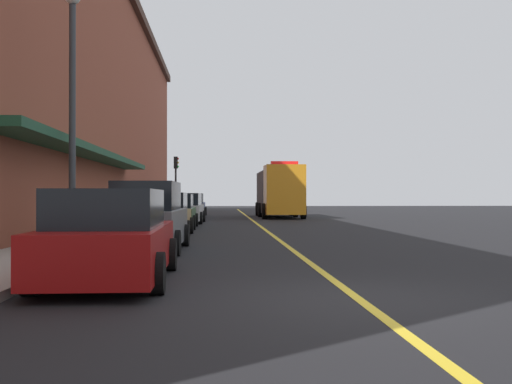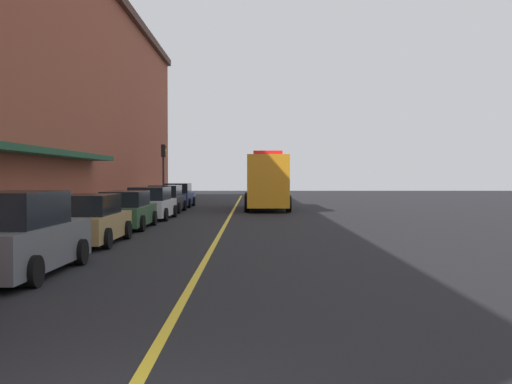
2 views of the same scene
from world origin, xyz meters
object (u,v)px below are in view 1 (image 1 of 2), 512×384
(parked_car_1, at_px, (148,219))
(parked_car_2, at_px, (163,216))
(street_lamp_left, at_px, (72,88))
(parking_meter_0, at_px, (171,202))
(traffic_light_near, at_px, (176,174))
(parking_meter_1, at_px, (142,205))
(parked_car_3, at_px, (175,212))
(parked_car_6, at_px, (192,205))
(parked_car_4, at_px, (184,209))
(parked_car_5, at_px, (188,207))
(parked_car_0, at_px, (110,238))
(parking_meter_3, at_px, (124,208))
(parking_meter_2, at_px, (150,204))
(utility_truck, at_px, (279,192))

(parked_car_1, xyz_separation_m, parked_car_2, (-0.14, 6.06, -0.11))
(parked_car_2, distance_m, street_lamp_left, 7.14)
(parking_meter_0, bearing_deg, traffic_light_near, 89.18)
(parking_meter_1, distance_m, traffic_light_near, 20.43)
(parked_car_3, relative_size, parked_car_6, 0.99)
(parked_car_4, xyz_separation_m, parked_car_6, (-0.06, 11.80, 0.01))
(parked_car_5, bearing_deg, street_lamp_left, 175.46)
(parked_car_0, height_order, parked_car_5, parked_car_5)
(parking_meter_3, relative_size, street_lamp_left, 0.19)
(parked_car_1, xyz_separation_m, parking_meter_2, (-1.47, 13.61, 0.20))
(parked_car_2, bearing_deg, parking_meter_0, 3.92)
(parking_meter_2, bearing_deg, parked_car_6, 84.76)
(parked_car_6, height_order, parking_meter_0, parked_car_6)
(parked_car_3, bearing_deg, parking_meter_3, 168.03)
(parked_car_5, distance_m, parking_meter_1, 12.41)
(parked_car_1, bearing_deg, utility_truck, -11.68)
(parked_car_2, distance_m, parked_car_5, 16.73)
(parking_meter_0, relative_size, parking_meter_1, 1.00)
(parked_car_2, distance_m, parking_meter_0, 20.48)
(parked_car_2, xyz_separation_m, parking_meter_1, (-1.32, 4.40, 0.31))
(parked_car_5, bearing_deg, parked_car_4, -178.79)
(parked_car_4, relative_size, parked_car_6, 0.96)
(parked_car_6, xyz_separation_m, utility_truck, (6.06, -2.94, 0.97))
(parking_meter_2, xyz_separation_m, parking_meter_3, (0.00, -8.20, 0.00))
(parked_car_4, relative_size, parking_meter_2, 3.40)
(parked_car_6, relative_size, parking_meter_3, 3.54)
(parked_car_4, xyz_separation_m, parking_meter_0, (-1.46, 9.50, 0.30))
(parked_car_5, xyz_separation_m, parking_meter_0, (-1.38, 3.71, 0.30))
(parked_car_0, bearing_deg, parked_car_1, -0.38)
(utility_truck, relative_size, traffic_light_near, 2.14)
(parked_car_6, bearing_deg, parked_car_1, -179.69)
(utility_truck, bearing_deg, street_lamp_left, -17.80)
(parking_meter_1, bearing_deg, parked_car_0, -84.82)
(parked_car_1, distance_m, parked_car_5, 22.79)
(parked_car_2, bearing_deg, parked_car_5, 0.01)
(parked_car_0, xyz_separation_m, parked_car_5, (-0.11, 28.83, 0.01))
(parked_car_5, xyz_separation_m, traffic_light_near, (-1.32, 7.99, 2.39))
(parking_meter_3, height_order, street_lamp_left, street_lamp_left)
(parked_car_1, bearing_deg, traffic_light_near, 3.96)
(parked_car_0, bearing_deg, parking_meter_0, 1.96)
(parked_car_6, distance_m, parking_meter_3, 23.44)
(parked_car_0, relative_size, parked_car_2, 1.07)
(parked_car_5, xyz_separation_m, parked_car_6, (0.01, 6.01, 0.02))
(parked_car_3, xyz_separation_m, parked_car_6, (0.05, 17.08, 0.04))
(parking_meter_2, bearing_deg, parked_car_2, -80.07)
(parked_car_0, distance_m, utility_truck, 32.46)
(parked_car_2, distance_m, parked_car_3, 5.66)
(parked_car_2, bearing_deg, utility_truck, -16.98)
(parked_car_6, bearing_deg, parked_car_2, 179.98)
(utility_truck, bearing_deg, parking_meter_3, -20.37)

